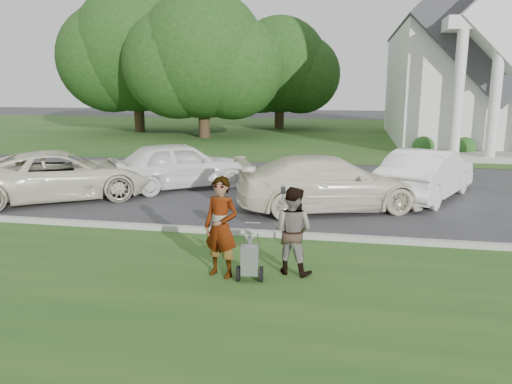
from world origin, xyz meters
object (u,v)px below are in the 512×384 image
(car_a, at_px, (62,175))
(car_b, at_px, (180,165))
(tree_back, at_px, (280,69))
(person_right, at_px, (292,231))
(striping_cart, at_px, (250,261))
(parking_meter_near, at_px, (283,207))
(car_d, at_px, (427,174))
(car_c, at_px, (330,183))
(tree_left, at_px, (203,60))
(person_left, at_px, (221,228))
(tree_far, at_px, (136,55))
(church, at_px, (473,45))

(car_a, distance_m, car_b, 3.88)
(tree_back, height_order, person_right, tree_back)
(striping_cart, xyz_separation_m, parking_meter_near, (0.29, 2.37, 0.46))
(person_right, xyz_separation_m, car_d, (3.49, 7.35, -0.06))
(tree_back, relative_size, car_c, 1.77)
(tree_back, bearing_deg, car_b, -90.00)
(person_right, height_order, car_d, person_right)
(car_c, bearing_deg, parking_meter_near, 144.65)
(car_b, bearing_deg, striping_cart, 169.87)
(car_d, bearing_deg, person_right, 90.37)
(tree_left, relative_size, person_left, 5.52)
(tree_left, relative_size, car_d, 2.20)
(tree_back, xyz_separation_m, car_c, (5.31, -26.45, -3.94))
(car_a, distance_m, car_c, 8.42)
(person_right, height_order, car_a, person_right)
(tree_far, xyz_separation_m, person_right, (14.82, -26.67, -4.84))
(tree_left, height_order, car_c, tree_left)
(car_a, xyz_separation_m, car_c, (8.42, 0.23, 0.02))
(tree_back, xyz_separation_m, car_a, (-3.11, -26.68, -3.95))
(car_a, relative_size, car_c, 1.02)
(tree_left, xyz_separation_m, car_b, (4.00, -16.36, -4.28))
(striping_cart, distance_m, parking_meter_near, 2.43)
(car_d, bearing_deg, car_b, 26.01)
(car_a, bearing_deg, person_right, -155.31)
(car_a, bearing_deg, tree_left, -30.42)
(tree_left, distance_m, tree_back, 8.95)
(tree_back, relative_size, car_d, 1.99)
(person_right, bearing_deg, car_d, -100.42)
(tree_left, distance_m, parking_meter_near, 23.78)
(striping_cart, relative_size, car_d, 0.21)
(striping_cart, bearing_deg, car_c, 70.92)
(striping_cart, height_order, car_a, car_a)
(parking_meter_near, relative_size, car_d, 0.28)
(church, height_order, tree_far, church)
(car_a, height_order, car_b, car_b)
(striping_cart, height_order, parking_meter_near, parking_meter_near)
(church, height_order, person_left, church)
(car_c, bearing_deg, striping_cart, 147.91)
(tree_left, xyz_separation_m, striping_cart, (8.10, -24.21, -4.72))
(tree_back, relative_size, person_left, 4.99)
(parking_meter_near, distance_m, car_d, 6.76)
(car_a, bearing_deg, church, -72.29)
(church, distance_m, car_c, 21.66)
(church, distance_m, person_left, 27.38)
(striping_cart, distance_m, person_left, 0.82)
(car_c, bearing_deg, tree_back, -8.89)
(striping_cart, bearing_deg, tree_far, 110.17)
(person_right, distance_m, car_a, 9.37)
(parking_meter_near, bearing_deg, striping_cart, -97.06)
(tree_back, relative_size, car_a, 1.73)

